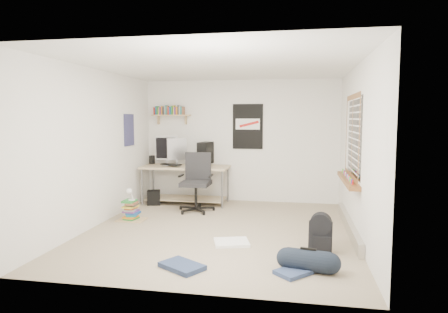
% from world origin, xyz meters
% --- Properties ---
extents(floor, '(4.00, 4.50, 0.01)m').
position_xyz_m(floor, '(0.00, 0.00, -0.01)').
color(floor, gray).
rests_on(floor, ground).
extents(ceiling, '(4.00, 4.50, 0.01)m').
position_xyz_m(ceiling, '(0.00, 0.00, 2.50)').
color(ceiling, white).
rests_on(ceiling, ground).
extents(back_wall, '(4.00, 0.01, 2.50)m').
position_xyz_m(back_wall, '(0.00, 2.25, 1.25)').
color(back_wall, silver).
rests_on(back_wall, ground).
extents(left_wall, '(0.01, 4.50, 2.50)m').
position_xyz_m(left_wall, '(-2.00, 0.00, 1.25)').
color(left_wall, silver).
rests_on(left_wall, ground).
extents(right_wall, '(0.01, 4.50, 2.50)m').
position_xyz_m(right_wall, '(2.00, 0.00, 1.25)').
color(right_wall, silver).
rests_on(right_wall, ground).
extents(desk, '(1.89, 1.41, 0.79)m').
position_xyz_m(desk, '(-1.05, 1.79, 0.36)').
color(desk, '#CEB08F').
rests_on(desk, floor).
extents(monitor_left, '(0.45, 0.18, 0.48)m').
position_xyz_m(monitor_left, '(-1.45, 1.79, 1.03)').
color(monitor_left, '#ABACB0').
rests_on(monitor_left, desk).
extents(monitor_right, '(0.39, 0.29, 0.44)m').
position_xyz_m(monitor_right, '(-1.23, 1.79, 1.01)').
color(monitor_right, '#ACABB0').
rests_on(monitor_right, desk).
extents(pc_tower, '(0.27, 0.45, 0.44)m').
position_xyz_m(pc_tower, '(-0.69, 2.00, 1.01)').
color(pc_tower, black).
rests_on(pc_tower, desk).
extents(keyboard, '(0.45, 0.28, 0.02)m').
position_xyz_m(keyboard, '(-1.32, 1.66, 0.80)').
color(keyboard, black).
rests_on(keyboard, desk).
extents(speaker_left, '(0.11, 0.11, 0.17)m').
position_xyz_m(speaker_left, '(-1.75, 1.76, 0.88)').
color(speaker_left, black).
rests_on(speaker_left, desk).
extents(speaker_right, '(0.12, 0.12, 0.20)m').
position_xyz_m(speaker_right, '(-0.82, 1.86, 0.89)').
color(speaker_right, black).
rests_on(speaker_right, desk).
extents(office_chair, '(0.75, 0.75, 1.09)m').
position_xyz_m(office_chair, '(-0.67, 1.14, 0.49)').
color(office_chair, black).
rests_on(office_chair, floor).
extents(wall_shelf, '(0.80, 0.22, 0.24)m').
position_xyz_m(wall_shelf, '(-1.45, 2.14, 1.78)').
color(wall_shelf, tan).
rests_on(wall_shelf, back_wall).
extents(poster_back_wall, '(0.62, 0.03, 0.92)m').
position_xyz_m(poster_back_wall, '(0.15, 2.23, 1.55)').
color(poster_back_wall, black).
rests_on(poster_back_wall, back_wall).
extents(poster_left_wall, '(0.02, 0.42, 0.60)m').
position_xyz_m(poster_left_wall, '(-1.99, 1.20, 1.50)').
color(poster_left_wall, navy).
rests_on(poster_left_wall, left_wall).
extents(window, '(0.10, 1.50, 1.26)m').
position_xyz_m(window, '(1.95, 0.30, 1.45)').
color(window, brown).
rests_on(window, right_wall).
extents(baseboard_heater, '(0.08, 2.50, 0.18)m').
position_xyz_m(baseboard_heater, '(1.96, 0.30, 0.09)').
color(baseboard_heater, '#B7B2A8').
rests_on(baseboard_heater, floor).
extents(backpack, '(0.32, 0.27, 0.39)m').
position_xyz_m(backpack, '(1.47, -0.73, 0.20)').
color(backpack, black).
rests_on(backpack, floor).
extents(duffel_bag, '(0.29, 0.29, 0.49)m').
position_xyz_m(duffel_bag, '(1.30, -1.45, 0.14)').
color(duffel_bag, black).
rests_on(duffel_bag, floor).
extents(tshirt, '(0.56, 0.51, 0.04)m').
position_xyz_m(tshirt, '(0.29, -0.63, 0.02)').
color(tshirt, white).
rests_on(tshirt, floor).
extents(jeans_a, '(0.59, 0.54, 0.05)m').
position_xyz_m(jeans_a, '(-0.12, -1.63, 0.03)').
color(jeans_a, navy).
rests_on(jeans_a, floor).
extents(jeans_b, '(0.46, 0.46, 0.05)m').
position_xyz_m(jeans_b, '(1.14, -1.57, 0.03)').
color(jeans_b, navy).
rests_on(jeans_b, floor).
extents(book_stack, '(0.47, 0.40, 0.31)m').
position_xyz_m(book_stack, '(-1.59, 0.32, 0.15)').
color(book_stack, olive).
rests_on(book_stack, floor).
extents(desk_lamp, '(0.11, 0.19, 0.18)m').
position_xyz_m(desk_lamp, '(-1.57, 0.30, 0.38)').
color(desk_lamp, silver).
rests_on(desk_lamp, book_stack).
extents(subwoofer, '(0.32, 0.32, 0.28)m').
position_xyz_m(subwoofer, '(-1.65, 1.55, 0.14)').
color(subwoofer, black).
rests_on(subwoofer, floor).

